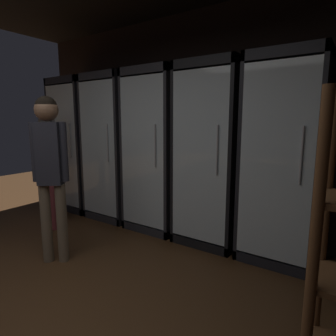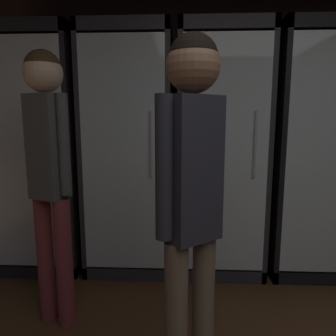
% 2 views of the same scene
% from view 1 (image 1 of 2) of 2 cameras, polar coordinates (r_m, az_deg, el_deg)
% --- Properties ---
extents(wall_back, '(6.00, 0.06, 2.80)m').
position_cam_1_polar(wall_back, '(3.78, 7.74, 8.93)').
color(wall_back, black).
rests_on(wall_back, ground).
extents(cooler_far_left, '(0.73, 0.68, 2.07)m').
position_cam_1_polar(cooler_far_left, '(4.88, -16.81, 4.14)').
color(cooler_far_left, black).
rests_on(cooler_far_left, ground).
extents(cooler_left, '(0.73, 0.68, 2.07)m').
position_cam_1_polar(cooler_left, '(4.29, -10.18, 3.76)').
color(cooler_left, '#2B2B30').
rests_on(cooler_left, ground).
extents(cooler_center, '(0.73, 0.68, 2.07)m').
position_cam_1_polar(cooler_center, '(3.78, -1.67, 3.19)').
color(cooler_center, '#2B2B30').
rests_on(cooler_center, ground).
extents(cooler_right, '(0.73, 0.68, 2.07)m').
position_cam_1_polar(cooler_right, '(3.38, 9.16, 2.23)').
color(cooler_right, black).
rests_on(cooler_right, ground).
extents(cooler_far_right, '(0.73, 0.68, 2.07)m').
position_cam_1_polar(cooler_far_right, '(3.13, 22.25, 1.01)').
color(cooler_far_right, black).
rests_on(cooler_far_right, ground).
extents(shopper_near, '(0.30, 0.23, 1.73)m').
position_cam_1_polar(shopper_near, '(4.01, -22.89, 3.84)').
color(shopper_near, brown).
rests_on(shopper_near, ground).
extents(shopper_far, '(0.30, 0.26, 1.66)m').
position_cam_1_polar(shopper_far, '(3.01, -22.58, 1.39)').
color(shopper_far, '#72604C').
rests_on(shopper_far, ground).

